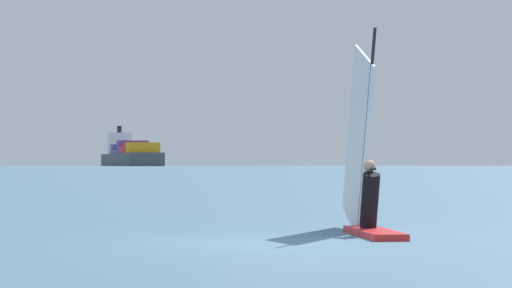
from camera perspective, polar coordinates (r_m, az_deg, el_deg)
name	(u,v)px	position (r m, az deg, el deg)	size (l,w,h in m)	color
ground_plane	(279,243)	(16.43, 1.35, -5.73)	(4000.00, 4000.00, 0.00)	#476B84
windsurfer	(365,179)	(18.79, 6.30, -2.01)	(1.29, 3.96, 3.96)	red
cargo_ship	(130,156)	(816.66, -7.24, -0.67)	(85.19, 145.61, 34.89)	#3F444C
distant_headland	(229,153)	(1680.46, -1.54, -0.51)	(767.10, 203.71, 41.85)	#756B56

